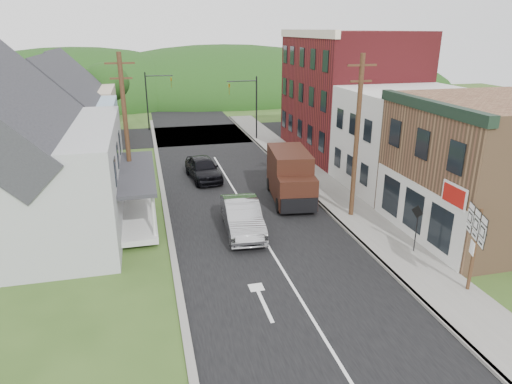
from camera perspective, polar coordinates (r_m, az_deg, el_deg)
ground at (r=21.90m, az=2.22°, el=-7.92°), size 120.00×120.00×0.00m
road at (r=30.85m, az=-2.90°, el=0.49°), size 9.00×90.00×0.02m
cross_road at (r=47.05m, az=-6.95°, el=7.13°), size 60.00×9.00×0.02m
sidewalk_right at (r=30.64m, az=8.72°, el=0.29°), size 2.80×55.00×0.15m
curb_right at (r=30.17m, az=6.35°, el=0.09°), size 0.20×55.00×0.15m
curb_left at (r=28.47m, az=-11.34°, el=-1.44°), size 0.30×55.00×0.12m
storefront_tan at (r=25.92m, az=27.13°, el=2.64°), size 8.00×8.00×7.00m
storefront_white at (r=31.79m, az=18.46°, el=6.17°), size 8.00×7.00×6.50m
storefront_red at (r=39.70m, az=11.47°, el=11.89°), size 8.00×12.00×10.00m
house_gray at (r=26.14m, az=-28.03°, el=4.30°), size 10.20×12.24×8.35m
house_blue at (r=36.61m, az=-22.59°, el=8.07°), size 7.14×8.16×7.28m
house_cream at (r=45.47m, az=-21.73°, el=10.20°), size 7.14×8.16×7.28m
utility_pole_right at (r=25.33m, az=12.48°, el=6.73°), size 1.60×0.26×9.00m
utility_pole_left at (r=27.19m, az=-15.90°, el=7.31°), size 1.60×0.26×9.00m
traffic_signal_right at (r=43.70m, az=-0.84°, el=11.32°), size 2.87×0.20×6.00m
traffic_signal_left at (r=49.54m, az=-12.71°, el=11.85°), size 2.87×0.20×6.00m
tree_left_d at (r=51.00m, az=-18.27°, el=12.85°), size 4.80×4.80×6.94m
forested_ridge at (r=74.51m, az=-9.77°, el=11.63°), size 90.00×30.00×16.00m
silver_sedan at (r=23.93m, az=-1.72°, el=-3.15°), size 2.13×5.29×1.71m
dark_sedan at (r=32.58m, az=-6.62°, el=2.94°), size 2.45×4.96×1.63m
delivery_van at (r=28.22m, az=4.33°, el=1.95°), size 2.91×5.77×3.09m
route_sign_cluster at (r=19.88m, az=25.71°, el=-5.21°), size 0.77×1.91×3.52m
warning_sign at (r=22.60m, az=19.46°, el=-3.57°), size 0.25×0.61×2.35m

